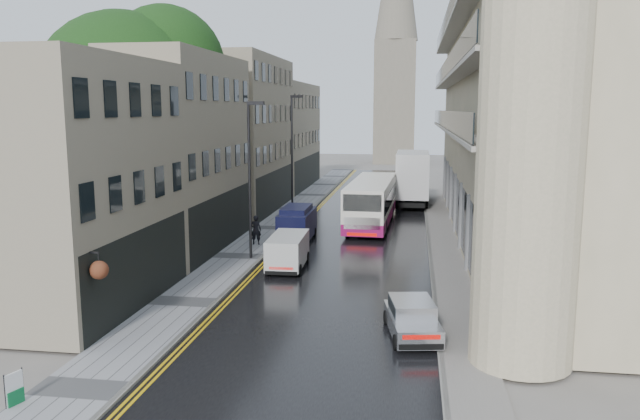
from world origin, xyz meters
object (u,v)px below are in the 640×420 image
(pedestrian, at_px, (256,230))
(silver_hatchback, at_px, (397,330))
(lamp_post_near, at_px, (250,181))
(white_van, at_px, (267,257))
(tree_far, at_px, (207,133))
(estate_sign, at_px, (14,389))
(white_lorry, at_px, (397,181))
(lamp_post_far, at_px, (292,156))
(tree_near, at_px, (125,129))
(navy_van, at_px, (279,227))
(cream_bus, at_px, (348,209))

(pedestrian, bearing_deg, silver_hatchback, 116.35)
(lamp_post_near, bearing_deg, white_van, -54.19)
(tree_far, height_order, lamp_post_near, tree_far)
(estate_sign, bearing_deg, silver_hatchback, 47.59)
(white_lorry, distance_m, lamp_post_far, 9.32)
(white_van, distance_m, estate_sign, 14.96)
(tree_near, height_order, estate_sign, tree_near)
(silver_hatchback, relative_size, navy_van, 0.81)
(tree_near, xyz_separation_m, lamp_post_near, (7.42, -1.14, -2.67))
(white_van, height_order, navy_van, navy_van)
(white_lorry, xyz_separation_m, lamp_post_near, (-7.32, -18.79, 1.97))
(tree_near, distance_m, silver_hatchback, 21.16)
(tree_near, bearing_deg, cream_bus, 30.22)
(navy_van, bearing_deg, estate_sign, -97.67)
(cream_bus, relative_size, navy_van, 2.61)
(tree_near, height_order, silver_hatchback, tree_near)
(tree_near, xyz_separation_m, navy_van, (8.20, 2.46, -5.79))
(lamp_post_near, bearing_deg, white_lorry, 75.65)
(navy_van, bearing_deg, white_van, -82.82)
(tree_near, distance_m, lamp_post_near, 7.97)
(lamp_post_near, bearing_deg, tree_near, 178.22)
(tree_near, distance_m, lamp_post_far, 15.03)
(white_van, bearing_deg, cream_bus, 73.93)
(silver_hatchback, distance_m, navy_van, 17.01)
(white_lorry, height_order, silver_hatchback, white_lorry)
(cream_bus, bearing_deg, lamp_post_near, -116.98)
(cream_bus, distance_m, lamp_post_near, 9.56)
(silver_hatchback, relative_size, lamp_post_near, 0.43)
(lamp_post_far, bearing_deg, pedestrian, -69.97)
(white_lorry, bearing_deg, silver_hatchback, -88.33)
(tree_far, height_order, white_lorry, tree_far)
(white_van, relative_size, lamp_post_far, 0.44)
(tree_far, distance_m, cream_bus, 13.86)
(estate_sign, bearing_deg, cream_bus, 93.93)
(navy_van, bearing_deg, pedestrian, -167.87)
(cream_bus, relative_size, pedestrian, 6.62)
(lamp_post_far, bearing_deg, silver_hatchback, -51.21)
(tree_near, height_order, lamp_post_far, tree_near)
(white_lorry, height_order, estate_sign, white_lorry)
(estate_sign, bearing_deg, lamp_post_near, 101.57)
(tree_far, relative_size, white_lorry, 1.43)
(white_lorry, height_order, pedestrian, white_lorry)
(white_lorry, distance_m, estate_sign, 37.47)
(lamp_post_near, bearing_deg, cream_bus, 68.08)
(tree_near, bearing_deg, lamp_post_far, 62.25)
(tree_near, xyz_separation_m, pedestrian, (6.86, 2.17, -5.95))
(white_van, distance_m, pedestrian, 6.63)
(lamp_post_far, height_order, estate_sign, lamp_post_far)
(pedestrian, relative_size, lamp_post_far, 0.20)
(tree_near, height_order, white_van, tree_near)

